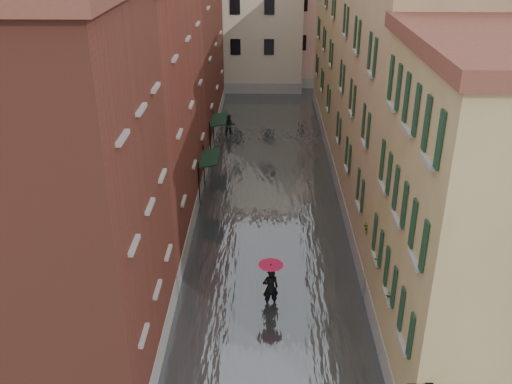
{
  "coord_description": "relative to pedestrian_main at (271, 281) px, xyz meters",
  "views": [
    {
      "loc": [
        -0.28,
        -18.09,
        14.84
      ],
      "look_at": [
        -0.7,
        6.57,
        3.0
      ],
      "focal_mm": 40.0,
      "sensor_mm": 36.0,
      "label": 1
    }
  ],
  "objects": [
    {
      "name": "window_planters",
      "position": [
        4.13,
        -1.41,
        2.23
      ],
      "size": [
        0.59,
        5.74,
        0.84
      ],
      "color": "brown",
      "rests_on": "ground"
    },
    {
      "name": "awning_near",
      "position": [
        -3.47,
        10.37,
        1.18
      ],
      "size": [
        1.09,
        2.74,
        2.8
      ],
      "color": "black",
      "rests_on": "ground"
    },
    {
      "name": "building_left_mid",
      "position": [
        -6.99,
        7.35,
        4.97
      ],
      "size": [
        6.0,
        14.0,
        12.5
      ],
      "primitive_type": "cube",
      "color": "brown",
      "rests_on": "ground"
    },
    {
      "name": "pedestrian_far",
      "position": [
        -2.94,
        20.79,
        -0.41
      ],
      "size": [
        1.0,
        0.87,
        1.74
      ],
      "primitive_type": "imported",
      "rotation": [
        0.0,
        0.0,
        0.28
      ],
      "color": "black",
      "rests_on": "ground"
    },
    {
      "name": "building_right_mid",
      "position": [
        7.01,
        7.35,
        5.22
      ],
      "size": [
        6.0,
        14.0,
        13.0
      ],
      "primitive_type": "cube",
      "color": "tan",
      "rests_on": "ground"
    },
    {
      "name": "awning_far",
      "position": [
        -3.47,
        17.19,
        1.18
      ],
      "size": [
        1.09,
        2.76,
        2.8
      ],
      "color": "black",
      "rests_on": "ground"
    },
    {
      "name": "building_right_far",
      "position": [
        7.01,
        22.35,
        4.47
      ],
      "size": [
        6.0,
        16.0,
        11.5
      ],
      "primitive_type": "cube",
      "color": "#957E4D",
      "rests_on": "ground"
    },
    {
      "name": "building_right_near",
      "position": [
        7.01,
        -3.65,
        4.47
      ],
      "size": [
        6.0,
        8.0,
        11.5
      ],
      "primitive_type": "cube",
      "color": "#957E4D",
      "rests_on": "ground"
    },
    {
      "name": "floodwater",
      "position": [
        0.01,
        11.35,
        -1.18
      ],
      "size": [
        10.0,
        60.0,
        0.2
      ],
      "primitive_type": "cube",
      "color": "#4A4F52",
      "rests_on": "ground"
    },
    {
      "name": "building_left_far",
      "position": [
        -6.99,
        22.35,
        5.72
      ],
      "size": [
        6.0,
        16.0,
        14.0
      ],
      "primitive_type": "cube",
      "color": "brown",
      "rests_on": "ground"
    },
    {
      "name": "building_end_pink",
      "position": [
        6.01,
        38.35,
        4.72
      ],
      "size": [
        10.0,
        9.0,
        12.0
      ],
      "primitive_type": "cube",
      "color": "tan",
      "rests_on": "ground"
    },
    {
      "name": "pedestrian_main",
      "position": [
        0.0,
        0.0,
        0.0
      ],
      "size": [
        1.06,
        1.06,
        2.06
      ],
      "color": "black",
      "rests_on": "ground"
    },
    {
      "name": "ground",
      "position": [
        0.01,
        -1.65,
        -1.28
      ],
      "size": [
        120.0,
        120.0,
        0.0
      ],
      "primitive_type": "plane",
      "color": "#565658",
      "rests_on": "ground"
    },
    {
      "name": "building_left_near",
      "position": [
        -6.99,
        -3.65,
        5.22
      ],
      "size": [
        6.0,
        8.0,
        13.0
      ],
      "primitive_type": "cube",
      "color": "brown",
      "rests_on": "ground"
    },
    {
      "name": "building_end_cream",
      "position": [
        -2.99,
        36.35,
        5.22
      ],
      "size": [
        12.0,
        9.0,
        13.0
      ],
      "primitive_type": "cube",
      "color": "beige",
      "rests_on": "ground"
    }
  ]
}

